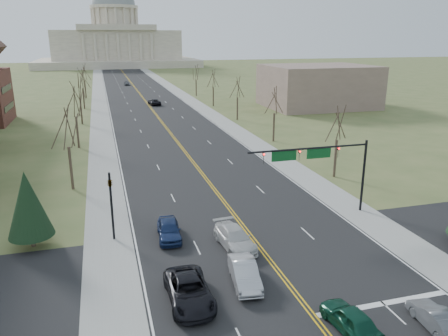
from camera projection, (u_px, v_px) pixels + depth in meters
ground at (306, 307)px, 28.04m from camera, size 600.00×600.00×0.00m
road at (141, 95)px, 129.35m from camera, size 20.00×380.00×0.01m
cross_road at (272, 263)px, 33.56m from camera, size 120.00×14.00×0.01m
sidewalk_left at (99, 97)px, 126.22m from camera, size 4.00×380.00×0.03m
sidewalk_right at (181, 94)px, 132.48m from camera, size 4.00×380.00×0.03m
center_line at (141, 95)px, 129.35m from camera, size 0.42×380.00×0.01m
edge_line_left at (107, 96)px, 126.79m from camera, size 0.15×380.00×0.01m
edge_line_right at (174, 94)px, 131.91m from camera, size 0.15×380.00×0.01m
stop_bar at (383, 303)px, 28.42m from camera, size 9.50×0.50×0.01m
capitol at (116, 41)px, 254.11m from camera, size 90.00×60.00×50.00m
signal_mast at (318, 158)px, 40.75m from camera, size 12.12×0.44×7.20m
signal_left at (111, 199)px, 36.40m from camera, size 0.32×0.36×6.00m
tree_r_0 at (338, 125)px, 52.30m from camera, size 3.74×3.74×8.50m
tree_l_0 at (67, 129)px, 47.78m from camera, size 3.96×3.96×9.00m
tree_r_1 at (275, 102)px, 70.72m from camera, size 3.74×3.74×8.50m
tree_l_1 at (75, 103)px, 66.20m from camera, size 3.96×3.96×9.00m
tree_r_2 at (238, 88)px, 89.14m from camera, size 3.74×3.74×8.50m
tree_l_2 at (79, 89)px, 84.62m from camera, size 3.96×3.96×9.00m
tree_r_3 at (213, 79)px, 107.56m from camera, size 3.74×3.74×8.50m
tree_l_3 at (82, 80)px, 103.04m from camera, size 3.96×3.96×9.00m
tree_r_4 at (196, 73)px, 125.98m from camera, size 3.74×3.74×8.50m
tree_l_4 at (84, 73)px, 121.46m from camera, size 3.96×3.96×9.00m
conifer_l at (28, 204)px, 35.15m from camera, size 3.64×3.64×6.50m
bldg_right_mass at (318, 86)px, 107.03m from camera, size 25.00×20.00×10.00m
car_nb_inner_lead at (350, 319)px, 25.63m from camera, size 2.19×4.64×1.53m
car_nb_outer_lead at (435, 318)px, 25.87m from camera, size 1.82×4.18×1.34m
car_sb_inner_lead at (245, 273)px, 30.52m from camera, size 2.27×5.02×1.60m
car_sb_outer_lead at (189, 291)px, 28.37m from camera, size 2.71×5.87×1.63m
car_sb_inner_second at (235, 238)px, 35.84m from camera, size 2.76×5.70×1.60m
car_sb_outer_second at (169, 230)px, 37.40m from camera, size 2.24×4.86×1.61m
car_far_nb at (154, 102)px, 110.70m from camera, size 3.06×5.63×1.50m
car_far_sb at (127, 83)px, 155.33m from camera, size 1.83×4.36×1.47m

